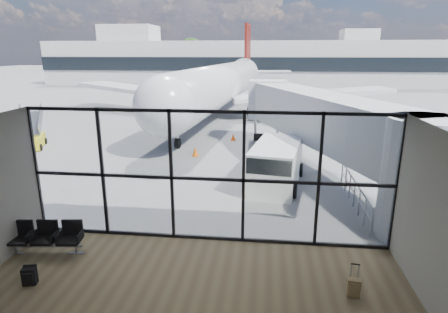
% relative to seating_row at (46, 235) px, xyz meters
% --- Properties ---
extents(ground, '(220.00, 220.00, 0.00)m').
position_rel_seating_row_xyz_m(ground, '(5.02, 41.41, -0.57)').
color(ground, slate).
rests_on(ground, ground).
extents(lounge_shell, '(12.02, 8.01, 4.51)m').
position_rel_seating_row_xyz_m(lounge_shell, '(5.02, -3.39, 2.08)').
color(lounge_shell, brown).
rests_on(lounge_shell, ground).
extents(glass_curtain_wall, '(12.10, 0.12, 4.50)m').
position_rel_seating_row_xyz_m(glass_curtain_wall, '(5.02, 1.41, 1.67)').
color(glass_curtain_wall, white).
rests_on(glass_curtain_wall, ground).
extents(jet_bridge, '(8.00, 16.50, 4.33)m').
position_rel_seating_row_xyz_m(jet_bridge, '(9.92, 8.49, 2.18)').
color(jet_bridge, '#ABADB0').
rests_on(jet_bridge, ground).
extents(apron_railing, '(0.06, 5.46, 1.11)m').
position_rel_seating_row_xyz_m(apron_railing, '(10.62, 4.91, 0.14)').
color(apron_railing, gray).
rests_on(apron_railing, ground).
extents(far_terminal, '(80.00, 12.20, 11.00)m').
position_rel_seating_row_xyz_m(far_terminal, '(4.43, 63.39, 3.63)').
color(far_terminal, silver).
rests_on(far_terminal, ground).
extents(tree_0, '(4.95, 4.95, 7.12)m').
position_rel_seating_row_xyz_m(tree_0, '(-39.98, 73.41, 4.06)').
color(tree_0, '#382619').
rests_on(tree_0, ground).
extents(tree_1, '(5.61, 5.61, 8.07)m').
position_rel_seating_row_xyz_m(tree_1, '(-33.98, 73.41, 4.68)').
color(tree_1, '#382619').
rests_on(tree_1, ground).
extents(tree_2, '(6.27, 6.27, 9.03)m').
position_rel_seating_row_xyz_m(tree_2, '(-27.98, 73.41, 5.30)').
color(tree_2, '#382619').
rests_on(tree_2, ground).
extents(tree_3, '(4.95, 4.95, 7.12)m').
position_rel_seating_row_xyz_m(tree_3, '(-21.98, 73.41, 4.06)').
color(tree_3, '#382619').
rests_on(tree_3, ground).
extents(tree_4, '(5.61, 5.61, 8.07)m').
position_rel_seating_row_xyz_m(tree_4, '(-15.98, 73.41, 4.68)').
color(tree_4, '#382619').
rests_on(tree_4, ground).
extents(tree_5, '(6.27, 6.27, 9.03)m').
position_rel_seating_row_xyz_m(tree_5, '(-9.98, 73.41, 5.30)').
color(tree_5, '#382619').
rests_on(tree_5, ground).
extents(seating_row, '(2.33, 0.91, 1.04)m').
position_rel_seating_row_xyz_m(seating_row, '(0.00, 0.00, 0.00)').
color(seating_row, gray).
rests_on(seating_row, ground).
extents(backpack, '(0.41, 0.39, 0.55)m').
position_rel_seating_row_xyz_m(backpack, '(0.51, -1.73, -0.31)').
color(backpack, black).
rests_on(backpack, ground).
extents(suitcase, '(0.36, 0.28, 0.92)m').
position_rel_seating_row_xyz_m(suitcase, '(9.32, -1.26, -0.30)').
color(suitcase, olive).
rests_on(suitcase, ground).
extents(airliner, '(33.24, 38.59, 9.94)m').
position_rel_seating_row_xyz_m(airliner, '(2.42, 28.27, 2.45)').
color(airliner, silver).
rests_on(airliner, ground).
extents(service_van, '(2.89, 4.95, 2.03)m').
position_rel_seating_row_xyz_m(service_van, '(7.42, 7.10, 0.47)').
color(service_van, white).
rests_on(service_van, ground).
extents(belt_loader, '(2.31, 4.48, 1.97)m').
position_rel_seating_row_xyz_m(belt_loader, '(-3.06, 25.54, 0.09)').
color(belt_loader, black).
rests_on(belt_loader, ground).
extents(mobile_stairs, '(2.54, 3.45, 2.21)m').
position_rel_seating_row_xyz_m(mobile_stairs, '(-8.77, 12.62, -0.05)').
color(mobile_stairs, gold).
rests_on(mobile_stairs, ground).
extents(traffic_cone_b, '(0.41, 0.41, 0.58)m').
position_rel_seating_row_xyz_m(traffic_cone_b, '(2.60, 11.80, -0.30)').
color(traffic_cone_b, '#E05C0B').
rests_on(traffic_cone_b, ground).
extents(traffic_cone_c, '(0.36, 0.36, 0.52)m').
position_rel_seating_row_xyz_m(traffic_cone_c, '(4.54, 16.27, -0.33)').
color(traffic_cone_c, '#FF560D').
rests_on(traffic_cone_c, ground).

